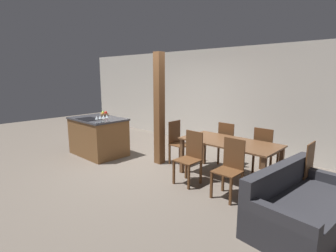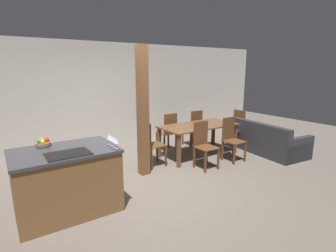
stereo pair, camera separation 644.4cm
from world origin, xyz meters
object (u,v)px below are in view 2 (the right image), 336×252
object	(u,v)px
dining_chair_near_right	(232,138)
dining_chair_foot_end	(236,128)
couch	(268,142)
timber_post	(143,112)
fruit_bowl	(43,143)
kitchen_island	(67,181)
wine_glass_far	(112,138)
dining_chair_far_right	(194,127)
dining_chair_head_end	(151,143)
wine_glass_near	(117,141)
wine_glass_middle	(114,140)
dining_chair_far_left	(168,132)
wine_glass_end	(109,137)
dining_chair_near_left	(204,144)
dining_table	(198,129)

from	to	relation	value
dining_chair_near_right	dining_chair_foot_end	bearing A→B (deg)	37.17
couch	timber_post	size ratio (longest dim) A/B	0.73
fruit_bowl	dining_chair_foot_end	world-z (taller)	fruit_bowl
kitchen_island	dining_chair_foot_end	xyz separation A→B (m)	(4.52, 0.86, 0.04)
wine_glass_far	dining_chair_far_right	world-z (taller)	wine_glass_far
fruit_bowl	couch	size ratio (longest dim) A/B	0.12
timber_post	dining_chair_head_end	bearing A→B (deg)	39.66
wine_glass_near	wine_glass_middle	world-z (taller)	same
timber_post	couch	bearing A→B (deg)	-9.37
wine_glass_middle	dining_chair_far_left	bearing A→B (deg)	40.34
wine_glass_far	timber_post	distance (m)	1.28
wine_glass_end	dining_chair_near_left	world-z (taller)	wine_glass_end
dining_chair_near_left	couch	xyz separation A→B (m)	(1.99, -0.13, -0.24)
wine_glass_near	couch	size ratio (longest dim) A/B	0.08
wine_glass_middle	wine_glass_far	distance (m)	0.09
fruit_bowl	dining_chair_far_left	size ratio (longest dim) A/B	0.22
dining_chair_near_right	dining_chair_foot_end	xyz separation A→B (m)	(0.88, 0.67, 0.00)
dining_chair_near_left	timber_post	bearing A→B (deg)	161.74
fruit_bowl	wine_glass_near	world-z (taller)	wine_glass_near
dining_chair_far_left	dining_chair_head_end	size ratio (longest dim) A/B	1.00
kitchen_island	wine_glass_far	distance (m)	0.89
wine_glass_middle	kitchen_island	bearing A→B (deg)	153.48
dining_chair_near_left	dining_chair_foot_end	distance (m)	1.84
wine_glass_far	couch	xyz separation A→B (m)	(4.17, 0.29, -0.79)
wine_glass_near	dining_chair_near_left	size ratio (longest dim) A/B	0.16
timber_post	fruit_bowl	bearing A→B (deg)	-172.07
fruit_bowl	wine_glass_middle	bearing A→B (deg)	-38.17
dining_chair_head_end	couch	size ratio (longest dim) A/B	0.53
dining_chair_near_right	couch	distance (m)	1.19
wine_glass_far	dining_chair_foot_end	xyz separation A→B (m)	(3.89, 1.09, -0.55)
dining_table	kitchen_island	bearing A→B (deg)	-164.94
fruit_bowl	kitchen_island	bearing A→B (deg)	-58.71
wine_glass_far	wine_glass_end	xyz separation A→B (m)	(0.00, 0.09, 0.00)
wine_glass_far	dining_chair_far_left	bearing A→B (deg)	38.95
dining_chair_far_left	timber_post	world-z (taller)	timber_post
dining_chair_near_right	wine_glass_near	bearing A→B (deg)	-168.80
couch	timber_post	distance (m)	3.39
dining_chair_near_right	wine_glass_middle	bearing A→B (deg)	-170.44
timber_post	dining_chair_near_right	bearing A→B (deg)	-11.08
dining_chair_near_right	dining_chair_far_right	xyz separation A→B (m)	(0.00, 1.34, 0.00)
dining_chair_far_left	dining_chair_foot_end	size ratio (longest dim) A/B	1.00
dining_chair_foot_end	wine_glass_near	bearing A→B (deg)	-71.97
wine_glass_far	dining_chair_head_end	distance (m)	1.78
wine_glass_middle	dining_table	distance (m)	2.87
kitchen_island	wine_glass_near	world-z (taller)	wine_glass_near
dining_table	timber_post	bearing A→B (deg)	-170.54
wine_glass_end	dining_chair_head_end	xyz separation A→B (m)	(1.29, 1.00, -0.55)
fruit_bowl	timber_post	size ratio (longest dim) A/B	0.09
kitchen_island	dining_chair_head_end	bearing A→B (deg)	24.30
dining_chair_foot_end	timber_post	bearing A→B (deg)	-84.71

